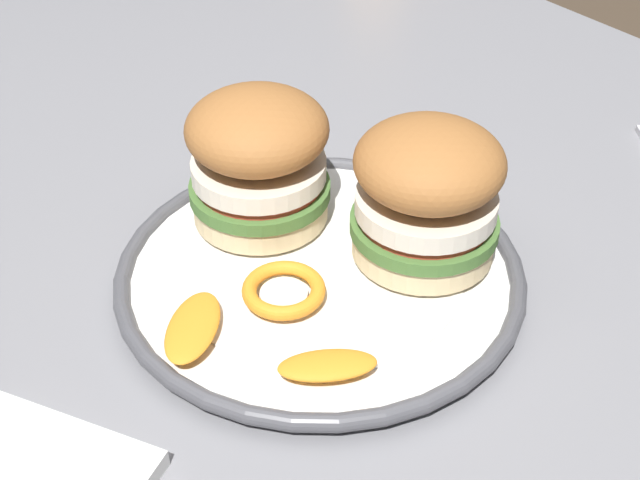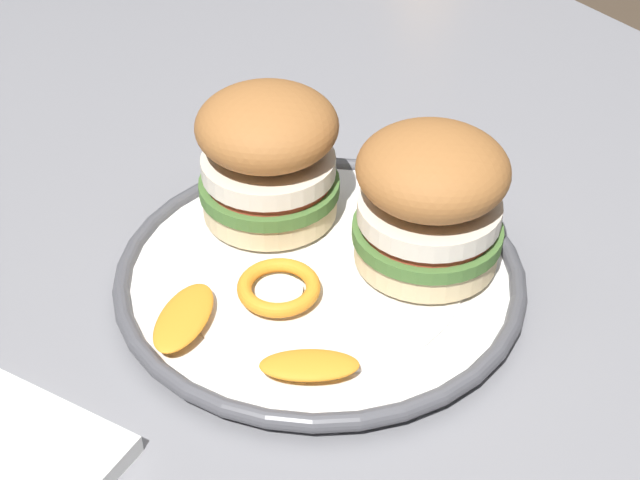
# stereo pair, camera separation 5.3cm
# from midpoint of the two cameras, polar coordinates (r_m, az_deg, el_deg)

# --- Properties ---
(dining_table) EXTENTS (1.19, 0.97, 0.77)m
(dining_table) POSITION_cam_midpoint_polar(r_m,az_deg,el_deg) (0.76, -3.36, -5.58)
(dining_table) COLOR gray
(dining_table) RESTS_ON ground
(dinner_plate) EXTENTS (0.29, 0.29, 0.02)m
(dinner_plate) POSITION_cam_midpoint_polar(r_m,az_deg,el_deg) (0.63, -2.39, -2.27)
(dinner_plate) COLOR white
(dinner_plate) RESTS_ON dining_table
(sandwich_half_left) EXTENTS (0.14, 0.14, 0.10)m
(sandwich_half_left) POSITION_cam_midpoint_polar(r_m,az_deg,el_deg) (0.65, -6.27, 5.18)
(sandwich_half_left) COLOR beige
(sandwich_half_left) RESTS_ON dinner_plate
(sandwich_half_right) EXTENTS (0.14, 0.14, 0.10)m
(sandwich_half_right) POSITION_cam_midpoint_polar(r_m,az_deg,el_deg) (0.61, 4.37, 3.00)
(sandwich_half_right) COLOR beige
(sandwich_half_right) RESTS_ON dinner_plate
(orange_peel_curled) EXTENTS (0.08, 0.08, 0.01)m
(orange_peel_curled) POSITION_cam_midpoint_polar(r_m,az_deg,el_deg) (0.60, -4.84, -3.29)
(orange_peel_curled) COLOR orange
(orange_peel_curled) RESTS_ON dinner_plate
(orange_peel_strip_long) EXTENTS (0.07, 0.07, 0.01)m
(orange_peel_strip_long) POSITION_cam_midpoint_polar(r_m,az_deg,el_deg) (0.58, -10.66, -5.55)
(orange_peel_strip_long) COLOR orange
(orange_peel_strip_long) RESTS_ON dinner_plate
(orange_peel_strip_short) EXTENTS (0.05, 0.07, 0.01)m
(orange_peel_strip_short) POSITION_cam_midpoint_polar(r_m,az_deg,el_deg) (0.55, -2.30, -8.06)
(orange_peel_strip_short) COLOR orange
(orange_peel_strip_short) RESTS_ON dinner_plate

